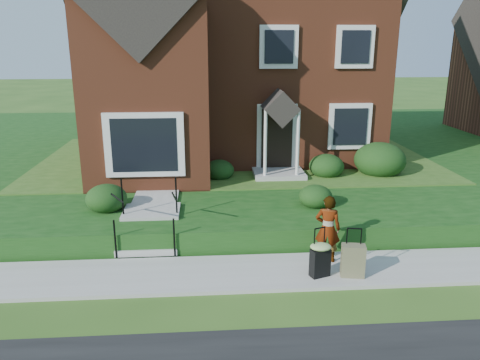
{
  "coord_description": "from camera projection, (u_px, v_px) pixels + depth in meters",
  "views": [
    {
      "loc": [
        -1.09,
        -8.89,
        4.68
      ],
      "look_at": [
        -0.29,
        2.0,
        1.5
      ],
      "focal_mm": 35.0,
      "sensor_mm": 36.0,
      "label": 1
    }
  ],
  "objects": [
    {
      "name": "main_house",
      "position": [
        227.0,
        28.0,
        17.62
      ],
      "size": [
        10.4,
        10.2,
        9.4
      ],
      "color": "brown",
      "rests_on": "terrace"
    },
    {
      "name": "foundation_shrubs",
      "position": [
        280.0,
        166.0,
        14.42
      ],
      "size": [
        10.29,
        4.23,
        1.16
      ],
      "color": "black",
      "rests_on": "terrace"
    },
    {
      "name": "suitcase_olive",
      "position": [
        353.0,
        260.0,
        9.56
      ],
      "size": [
        0.51,
        0.35,
        1.03
      ],
      "rotation": [
        0.0,
        0.0,
        -0.18
      ],
      "color": "brown",
      "rests_on": "sidewalk"
    },
    {
      "name": "front_steps",
      "position": [
        150.0,
        224.0,
        11.36
      ],
      "size": [
        1.4,
        2.02,
        1.5
      ],
      "color": "#9E9B93",
      "rests_on": "ground"
    },
    {
      "name": "sidewalk",
      "position": [
        261.0,
        272.0,
        9.89
      ],
      "size": [
        60.0,
        1.6,
        0.08
      ],
      "primitive_type": "cube",
      "color": "#9E9B93",
      "rests_on": "ground"
    },
    {
      "name": "suitcase_black",
      "position": [
        320.0,
        258.0,
        9.54
      ],
      "size": [
        0.53,
        0.48,
        1.05
      ],
      "rotation": [
        0.0,
        0.0,
        0.34
      ],
      "color": "black",
      "rests_on": "sidewalk"
    },
    {
      "name": "terrace",
      "position": [
        322.0,
        148.0,
        20.54
      ],
      "size": [
        44.0,
        20.0,
        0.6
      ],
      "primitive_type": "cube",
      "color": "#123C10",
      "rests_on": "ground"
    },
    {
      "name": "walkway",
      "position": [
        161.0,
        182.0,
        14.34
      ],
      "size": [
        1.2,
        6.0,
        0.06
      ],
      "primitive_type": "cube",
      "color": "#9E9B93",
      "rests_on": "terrace"
    },
    {
      "name": "ground",
      "position": [
        261.0,
        274.0,
        9.9
      ],
      "size": [
        120.0,
        120.0,
        0.0
      ],
      "primitive_type": "plane",
      "color": "#2D5119",
      "rests_on": "ground"
    },
    {
      "name": "woman",
      "position": [
        328.0,
        229.0,
        10.15
      ],
      "size": [
        0.63,
        0.51,
        1.5
      ],
      "primitive_type": "imported",
      "rotation": [
        0.0,
        0.0,
        2.83
      ],
      "color": "#999999",
      "rests_on": "sidewalk"
    }
  ]
}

